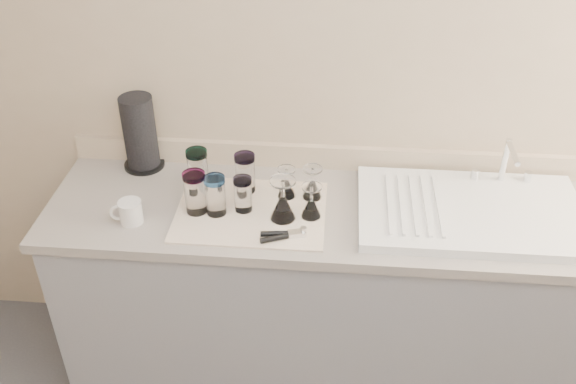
# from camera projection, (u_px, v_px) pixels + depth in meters

# --- Properties ---
(room_envelope) EXTENTS (3.54, 3.50, 2.52)m
(room_envelope) POSITION_uv_depth(u_px,v_px,m) (299.00, 314.00, 1.04)
(room_envelope) COLOR #4B4B50
(room_envelope) RESTS_ON ground
(counter_unit) EXTENTS (2.06, 0.62, 0.90)m
(counter_unit) POSITION_uv_depth(u_px,v_px,m) (317.00, 296.00, 2.65)
(counter_unit) COLOR gray
(counter_unit) RESTS_ON ground
(sink_unit) EXTENTS (0.82, 0.50, 0.22)m
(sink_unit) POSITION_uv_depth(u_px,v_px,m) (471.00, 211.00, 2.35)
(sink_unit) COLOR white
(sink_unit) RESTS_ON counter_unit
(dish_towel) EXTENTS (0.55, 0.42, 0.01)m
(dish_towel) POSITION_uv_depth(u_px,v_px,m) (251.00, 211.00, 2.37)
(dish_towel) COLOR white
(dish_towel) RESTS_ON counter_unit
(tumbler_teal) EXTENTS (0.08, 0.08, 0.16)m
(tumbler_teal) POSITION_uv_depth(u_px,v_px,m) (198.00, 169.00, 2.45)
(tumbler_teal) COLOR white
(tumbler_teal) RESTS_ON dish_towel
(tumbler_purple) EXTENTS (0.08, 0.08, 0.16)m
(tumbler_purple) POSITION_uv_depth(u_px,v_px,m) (245.00, 173.00, 2.44)
(tumbler_purple) COLOR white
(tumbler_purple) RESTS_ON dish_towel
(tumbler_magenta) EXTENTS (0.08, 0.08, 0.16)m
(tumbler_magenta) POSITION_uv_depth(u_px,v_px,m) (195.00, 192.00, 2.32)
(tumbler_magenta) COLOR white
(tumbler_magenta) RESTS_ON dish_towel
(tumbler_blue) EXTENTS (0.08, 0.08, 0.15)m
(tumbler_blue) POSITION_uv_depth(u_px,v_px,m) (215.00, 195.00, 2.32)
(tumbler_blue) COLOR white
(tumbler_blue) RESTS_ON dish_towel
(tumbler_lavender) EXTENTS (0.07, 0.07, 0.14)m
(tumbler_lavender) POSITION_uv_depth(u_px,v_px,m) (243.00, 194.00, 2.34)
(tumbler_lavender) COLOR white
(tumbler_lavender) RESTS_ON dish_towel
(goblet_back_left) EXTENTS (0.07, 0.07, 0.12)m
(goblet_back_left) POSITION_uv_depth(u_px,v_px,m) (286.00, 187.00, 2.43)
(goblet_back_left) COLOR white
(goblet_back_left) RESTS_ON dish_towel
(goblet_back_right) EXTENTS (0.07, 0.07, 0.13)m
(goblet_back_right) POSITION_uv_depth(u_px,v_px,m) (312.00, 187.00, 2.42)
(goblet_back_right) COLOR white
(goblet_back_right) RESTS_ON dish_towel
(goblet_front_left) EXTENTS (0.09, 0.09, 0.16)m
(goblet_front_left) POSITION_uv_depth(u_px,v_px,m) (283.00, 205.00, 2.30)
(goblet_front_left) COLOR white
(goblet_front_left) RESTS_ON dish_towel
(goblet_front_right) EXTENTS (0.07, 0.07, 0.13)m
(goblet_front_right) POSITION_uv_depth(u_px,v_px,m) (311.00, 206.00, 2.32)
(goblet_front_right) COLOR white
(goblet_front_right) RESTS_ON dish_towel
(can_opener) EXTENTS (0.16, 0.09, 0.02)m
(can_opener) POSITION_uv_depth(u_px,v_px,m) (283.00, 235.00, 2.23)
(can_opener) COLOR silver
(can_opener) RESTS_ON dish_towel
(white_mug) EXTENTS (0.13, 0.10, 0.09)m
(white_mug) POSITION_uv_depth(u_px,v_px,m) (130.00, 212.00, 2.30)
(white_mug) COLOR silver
(white_mug) RESTS_ON counter_unit
(paper_towel_roll) EXTENTS (0.16, 0.16, 0.31)m
(paper_towel_roll) POSITION_uv_depth(u_px,v_px,m) (140.00, 134.00, 2.56)
(paper_towel_roll) COLOR black
(paper_towel_roll) RESTS_ON counter_unit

